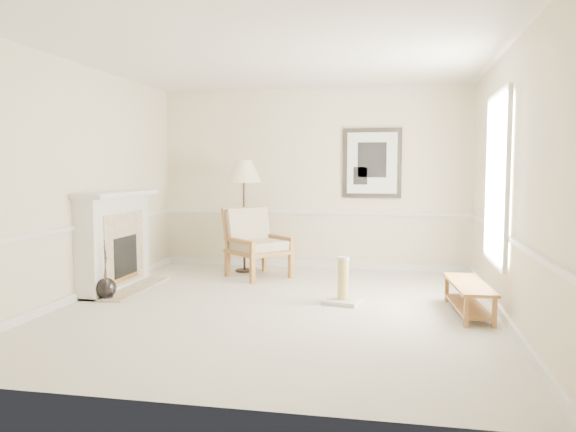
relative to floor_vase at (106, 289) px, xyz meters
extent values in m
plane|color=silver|center=(2.15, 0.03, -0.14)|extent=(5.50, 5.50, 0.00)
cube|color=beige|center=(2.15, 2.78, 1.31)|extent=(5.00, 0.04, 2.90)
cube|color=beige|center=(2.15, -2.72, 1.31)|extent=(5.00, 0.04, 2.90)
cube|color=beige|center=(-0.35, 0.03, 1.31)|extent=(0.04, 5.50, 2.90)
cube|color=beige|center=(4.65, 0.03, 1.31)|extent=(0.04, 5.50, 2.90)
cube|color=white|center=(2.15, 0.03, 2.76)|extent=(5.00, 5.50, 0.04)
cube|color=white|center=(2.15, 2.76, -0.09)|extent=(4.95, 0.04, 0.10)
cube|color=white|center=(2.15, 2.76, 0.76)|extent=(4.95, 0.04, 0.05)
cube|color=white|center=(4.61, 0.43, 1.36)|extent=(0.03, 1.20, 1.80)
cube|color=white|center=(4.60, 0.43, 1.36)|extent=(0.05, 1.34, 1.94)
cube|color=black|center=(3.10, 2.75, 1.56)|extent=(0.92, 0.04, 1.10)
cube|color=white|center=(3.10, 2.72, 1.56)|extent=(0.78, 0.01, 0.96)
cube|color=black|center=(3.10, 2.72, 1.61)|extent=(0.45, 0.01, 0.55)
cube|color=white|center=(-0.21, 0.63, 0.49)|extent=(0.28, 1.50, 1.25)
cube|color=white|center=(-0.16, 0.63, 1.14)|extent=(0.46, 1.64, 0.06)
cube|color=#C6B28E|center=(-0.06, 0.63, 0.41)|extent=(0.02, 1.05, 0.95)
cube|color=black|center=(-0.05, 0.63, 0.28)|extent=(0.02, 0.62, 0.58)
cube|color=#CD8F44|center=(-0.05, 0.63, 0.02)|extent=(0.01, 0.66, 0.05)
cube|color=#C6B28E|center=(-0.05, 0.63, -0.12)|extent=(0.60, 1.50, 0.03)
sphere|color=black|center=(0.00, 0.00, 0.01)|extent=(0.26, 0.26, 0.26)
cylinder|color=black|center=(0.00, 0.00, -0.10)|extent=(0.16, 0.16, 0.07)
cylinder|color=black|center=(0.00, 0.00, 0.34)|extent=(0.04, 0.11, 0.40)
cylinder|color=black|center=(0.00, 0.00, 0.31)|extent=(0.05, 0.13, 0.33)
cylinder|color=black|center=(0.00, 0.00, 0.37)|extent=(0.03, 0.06, 0.47)
cube|color=#A36D34|center=(1.52, 1.30, 0.07)|extent=(0.09, 0.09, 0.42)
cube|color=#A36D34|center=(1.01, 1.76, 0.07)|extent=(0.09, 0.09, 0.42)
cube|color=#A36D34|center=(1.97, 1.81, 0.07)|extent=(0.09, 0.09, 0.42)
cube|color=#A36D34|center=(1.46, 2.27, 0.07)|extent=(0.09, 0.09, 0.42)
cube|color=#A36D34|center=(1.49, 1.79, 0.25)|extent=(1.09, 1.09, 0.05)
cube|color=#A36D34|center=(1.23, 2.02, 0.59)|extent=(0.65, 0.69, 0.60)
cube|color=#A36D34|center=(1.27, 1.53, 0.43)|extent=(0.62, 0.56, 0.05)
cube|color=#A36D34|center=(1.72, 2.04, 0.43)|extent=(0.62, 0.56, 0.05)
cube|color=white|center=(1.49, 1.79, 0.35)|extent=(0.99, 0.99, 0.13)
cube|color=white|center=(1.28, 1.98, 0.61)|extent=(0.63, 0.67, 0.54)
cylinder|color=black|center=(1.16, 2.17, -0.12)|extent=(0.28, 0.28, 0.03)
cylinder|color=black|center=(1.16, 2.17, 0.67)|extent=(0.04, 0.04, 1.57)
cone|color=#FFF6CB|center=(1.16, 2.17, 1.43)|extent=(0.72, 0.72, 0.34)
cube|color=#A36D34|center=(4.30, 0.17, 0.19)|extent=(0.48, 1.25, 0.03)
cube|color=#A36D34|center=(4.30, 0.17, -0.05)|extent=(0.41, 1.16, 0.03)
cube|color=#A36D34|center=(4.21, -0.40, 0.02)|extent=(0.05, 0.05, 0.31)
cube|color=#A36D34|center=(4.49, -0.37, 0.02)|extent=(0.05, 0.05, 0.31)
cube|color=#A36D34|center=(4.11, 0.72, 0.02)|extent=(0.05, 0.05, 0.31)
cube|color=#A36D34|center=(4.39, 0.74, 0.02)|extent=(0.05, 0.05, 0.31)
cube|color=beige|center=(2.88, 0.39, -0.11)|extent=(0.47, 0.47, 0.05)
cylinder|color=tan|center=(2.88, 0.39, 0.15)|extent=(0.13, 0.13, 0.47)
cylinder|color=beige|center=(2.88, 0.39, 0.41)|extent=(0.15, 0.15, 0.04)
camera|label=1|loc=(3.51, -6.24, 1.48)|focal=35.00mm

